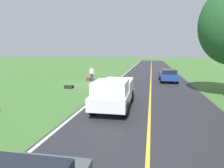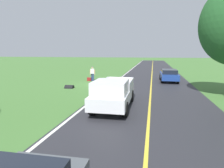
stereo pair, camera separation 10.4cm
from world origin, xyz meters
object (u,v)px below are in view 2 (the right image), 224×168
Objects in this scene: pickup_truck_passing at (113,93)px; sedan_near_oncoming at (169,75)px; suitcase_carried at (89,79)px; hitchhiker_walking at (93,73)px.

sedan_near_oncoming is at bearing -108.99° from pickup_truck_passing.
suitcase_carried is 0.08× the size of pickup_truck_passing.
pickup_truck_passing reaches higher than suitcase_carried.
sedan_near_oncoming is (-4.13, -12.02, -0.21)m from pickup_truck_passing.
suitcase_carried is at bearing 9.73° from sedan_near_oncoming.
sedan_near_oncoming is (-8.76, -1.48, -0.23)m from hitchhiker_walking.
hitchhiker_walking is 11.51m from pickup_truck_passing.
pickup_truck_passing is 12.71m from sedan_near_oncoming.
suitcase_carried is 0.10× the size of sedan_near_oncoming.
suitcase_carried is 9.33m from sedan_near_oncoming.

